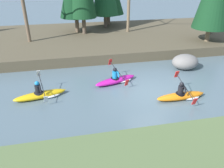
# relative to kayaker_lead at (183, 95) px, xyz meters

# --- Properties ---
(ground_plane) EXTENTS (90.00, 90.00, 0.00)m
(ground_plane) POSITION_rel_kayaker_lead_xyz_m (-1.28, 0.84, -0.20)
(ground_plane) COLOR slate
(riverbank_far) EXTENTS (44.00, 11.29, 0.75)m
(riverbank_far) POSITION_rel_kayaker_lead_xyz_m (-1.28, 11.08, 0.18)
(riverbank_far) COLOR brown
(riverbank_far) RESTS_ON ground
(bare_tree_upstream) EXTENTS (3.36, 3.32, 6.08)m
(bare_tree_upstream) POSITION_rel_kayaker_lead_xyz_m (-8.81, 10.10, 3.42)
(bare_tree_upstream) COLOR brown
(bare_tree_upstream) RESTS_ON riverbank_far
(bare_tree_mid_upstream) EXTENTS (3.36, 3.32, 6.07)m
(bare_tree_mid_upstream) POSITION_rel_kayaker_lead_xyz_m (0.20, 11.67, 3.41)
(bare_tree_mid_upstream) COLOR #7A664C
(bare_tree_mid_upstream) RESTS_ON riverbank_far
(bare_tree_mid_downstream) EXTENTS (2.90, 2.87, 5.21)m
(bare_tree_mid_downstream) POSITION_rel_kayaker_lead_xyz_m (7.65, 9.32, 3.01)
(bare_tree_mid_downstream) COLOR brown
(bare_tree_mid_downstream) RESTS_ON riverbank_far
(kayaker_lead) EXTENTS (2.78, 2.07, 1.20)m
(kayaker_lead) POSITION_rel_kayaker_lead_xyz_m (0.00, 0.00, 0.00)
(kayaker_lead) COLOR orange
(kayaker_lead) RESTS_ON ground
(kayaker_middle) EXTENTS (2.75, 2.02, 1.20)m
(kayaker_middle) POSITION_rel_kayaker_lead_xyz_m (-2.98, 2.56, 0.00)
(kayaker_middle) COLOR #C61999
(kayaker_middle) RESTS_ON ground
(kayaker_trailing) EXTENTS (2.79, 2.05, 1.20)m
(kayaker_trailing) POSITION_rel_kayaker_lead_xyz_m (-7.31, 1.65, 0.00)
(kayaker_trailing) COLOR yellow
(kayaker_trailing) RESTS_ON ground
(boulder_midstream) EXTENTS (1.82, 1.42, 1.03)m
(boulder_midstream) POSITION_rel_kayaker_lead_xyz_m (2.06, 3.65, 0.32)
(boulder_midstream) COLOR gray
(boulder_midstream) RESTS_ON ground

